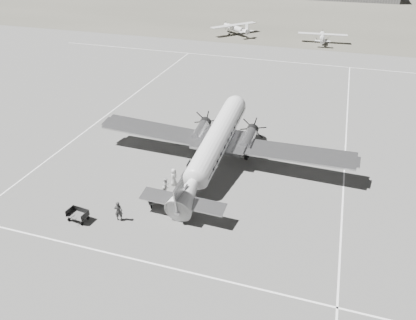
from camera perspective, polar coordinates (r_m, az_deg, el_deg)
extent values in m
plane|color=slate|center=(40.96, 1.68, -1.50)|extent=(260.00, 260.00, 0.00)
cube|color=white|center=(30.54, -5.93, -14.71)|extent=(60.00, 0.15, 0.01)
cube|color=white|center=(39.93, 18.49, -4.16)|extent=(0.15, 80.00, 0.01)
cube|color=white|center=(55.80, -13.47, 6.63)|extent=(0.15, 60.00, 0.01)
cube|color=white|center=(77.23, 10.24, 13.50)|extent=(90.00, 0.15, 0.01)
cube|color=#5F5B50|center=(130.71, 14.15, 19.80)|extent=(260.00, 90.00, 0.01)
imported|color=#2D2D2D|center=(34.73, -12.48, -7.01)|extent=(0.78, 0.66, 1.81)
imported|color=beige|center=(37.23, -5.89, -3.68)|extent=(0.75, 0.91, 1.71)
imported|color=silver|center=(38.43, -4.84, -2.40)|extent=(0.66, 0.92, 1.75)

